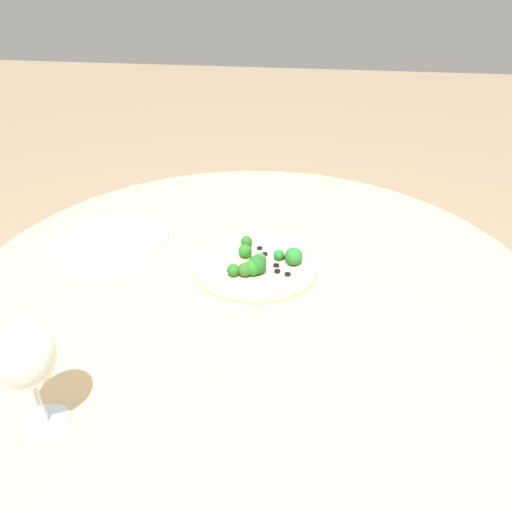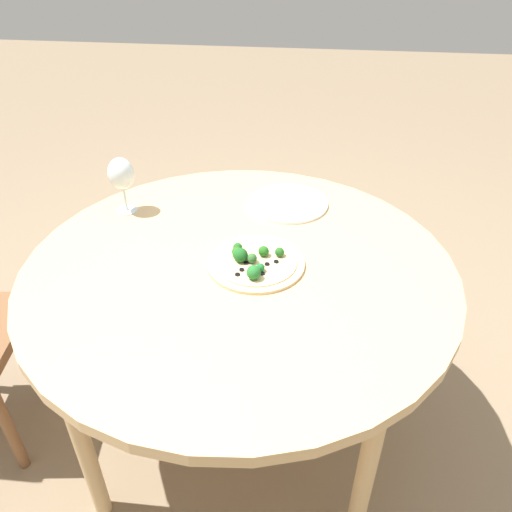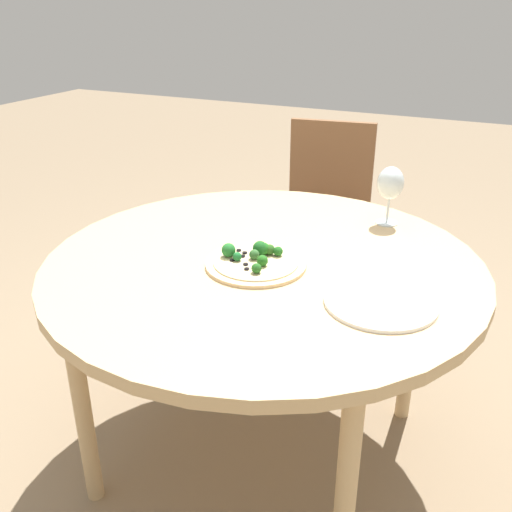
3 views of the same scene
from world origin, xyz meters
name	(u,v)px [view 2 (image 2 of 3)]	position (x,y,z in m)	size (l,w,h in m)	color
ground_plane	(243,419)	(0.00, 0.00, 0.00)	(12.00, 12.00, 0.00)	#847056
dining_table	(239,279)	(0.00, 0.00, 0.66)	(1.25, 1.25, 0.72)	tan
pizza	(254,261)	(0.00, -0.04, 0.73)	(0.28, 0.28, 0.06)	#DBBC89
wine_glass	(121,175)	(0.25, 0.42, 0.85)	(0.09, 0.09, 0.19)	silver
plate_near	(288,203)	(0.37, -0.11, 0.72)	(0.28, 0.28, 0.01)	white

